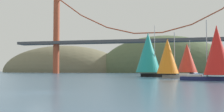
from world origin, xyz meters
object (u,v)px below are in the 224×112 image
(sailboat_red_spinnaker, at_px, (216,52))
(sailboat_scarlet_sail, at_px, (187,59))
(sailboat_orange_sail, at_px, (168,57))
(sailboat_teal_sail, at_px, (149,53))

(sailboat_red_spinnaker, bearing_deg, sailboat_scarlet_sail, 99.19)
(sailboat_scarlet_sail, relative_size, sailboat_orange_sail, 0.94)
(sailboat_scarlet_sail, height_order, sailboat_orange_sail, sailboat_orange_sail)
(sailboat_red_spinnaker, xyz_separation_m, sailboat_teal_sail, (-12.67, 20.50, 1.08))
(sailboat_red_spinnaker, relative_size, sailboat_teal_sail, 0.80)
(sailboat_red_spinnaker, distance_m, sailboat_teal_sail, 24.12)
(sailboat_red_spinnaker, relative_size, sailboat_orange_sail, 1.05)
(sailboat_red_spinnaker, bearing_deg, sailboat_orange_sail, 125.99)
(sailboat_scarlet_sail, bearing_deg, sailboat_red_spinnaker, -80.81)
(sailboat_red_spinnaker, bearing_deg, sailboat_teal_sail, 121.72)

